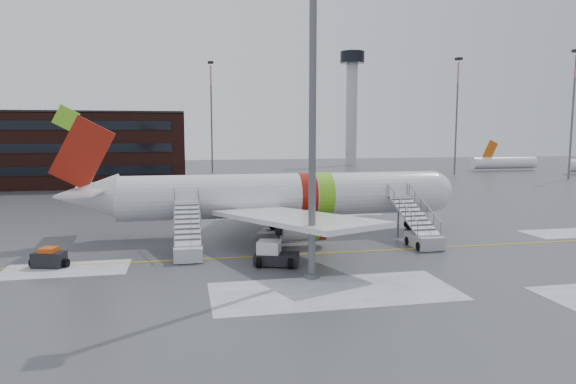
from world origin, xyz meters
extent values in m
plane|color=#494C4F|center=(0.00, 0.00, 0.00)|extent=(260.00, 260.00, 0.00)
cylinder|color=white|center=(-5.70, 6.62, 3.50)|extent=(28.00, 3.80, 3.80)
sphere|color=white|center=(8.30, 6.62, 3.50)|extent=(3.80, 3.80, 3.80)
cube|color=black|center=(9.34, 6.62, 4.00)|extent=(1.09, 1.60, 0.97)
cone|color=white|center=(-22.10, 6.62, 3.75)|extent=(5.20, 3.72, 3.72)
cube|color=maroon|center=(-22.20, 6.62, 7.30)|extent=(5.27, 0.30, 6.09)
cube|color=#7ACE21|center=(-23.30, 6.62, 10.10)|extent=(2.16, 0.26, 2.16)
cube|color=white|center=(-21.90, 9.22, 4.40)|extent=(3.07, 4.85, 0.18)
cube|color=white|center=(-21.90, 4.02, 4.40)|extent=(3.07, 4.85, 0.18)
cube|color=white|center=(-6.70, 15.12, 2.90)|extent=(10.72, 15.97, 1.13)
cube|color=white|center=(-6.70, -1.88, 2.90)|extent=(10.72, 15.97, 1.13)
cylinder|color=white|center=(-5.20, 11.82, 1.55)|extent=(3.40, 2.10, 2.10)
cylinder|color=white|center=(-5.20, 1.42, 1.55)|extent=(3.40, 2.10, 2.10)
cylinder|color=#595B60|center=(6.30, 6.62, 0.90)|extent=(0.20, 0.20, 1.80)
cylinder|color=black|center=(6.30, 6.62, 0.45)|extent=(0.90, 0.56, 0.90)
cylinder|color=black|center=(-6.20, 9.02, 0.45)|extent=(0.90, 0.56, 0.90)
cylinder|color=black|center=(-6.20, 4.22, 0.45)|extent=(0.90, 0.56, 0.90)
cube|color=#A3A6AA|center=(4.11, -0.68, 0.55)|extent=(2.00, 3.20, 1.00)
cube|color=#A3A6AA|center=(4.11, 1.42, 2.23)|extent=(1.90, 5.87, 2.52)
cube|color=#A3A6AA|center=(4.11, 4.72, 3.40)|extent=(1.90, 1.40, 0.15)
cylinder|color=#595B60|center=(4.11, 4.32, 1.70)|extent=(0.16, 0.16, 3.40)
cylinder|color=black|center=(3.21, -1.68, 0.35)|extent=(0.25, 0.70, 0.70)
cylinder|color=black|center=(5.01, 0.32, 0.35)|extent=(0.25, 0.70, 0.70)
cube|color=silver|center=(-14.06, -0.68, 0.55)|extent=(2.00, 3.20, 1.00)
cube|color=silver|center=(-14.06, 1.42, 2.23)|extent=(1.90, 5.87, 2.52)
cube|color=silver|center=(-14.06, 4.72, 3.40)|extent=(1.90, 1.40, 0.15)
cylinder|color=#595B60|center=(-14.06, 4.32, 1.70)|extent=(0.16, 0.16, 3.40)
cylinder|color=black|center=(-14.96, -1.68, 0.35)|extent=(0.25, 0.70, 0.70)
cylinder|color=black|center=(-13.16, 0.32, 0.35)|extent=(0.25, 0.70, 0.70)
cube|color=black|center=(-8.19, -3.72, 0.47)|extent=(3.30, 2.46, 0.74)
cube|color=silver|center=(-8.68, -3.55, 1.21)|extent=(1.88, 1.88, 0.95)
cube|color=black|center=(-8.68, -3.55, 1.58)|extent=(1.64, 1.71, 0.16)
cylinder|color=black|center=(-9.42, -4.07, 0.37)|extent=(0.54, 0.80, 0.74)
cylinder|color=black|center=(-7.44, -4.77, 0.37)|extent=(0.54, 0.80, 0.74)
cylinder|color=black|center=(-8.94, -2.68, 0.37)|extent=(0.54, 0.80, 0.74)
cylinder|color=black|center=(-6.95, -3.37, 0.37)|extent=(0.54, 0.80, 0.74)
cube|color=black|center=(-23.19, -1.15, 0.55)|extent=(2.23, 1.68, 1.00)
cube|color=#CC440C|center=(-23.19, -1.15, 1.14)|extent=(1.25, 1.32, 0.40)
cylinder|color=black|center=(-23.98, -1.15, 0.30)|extent=(1.12, 0.84, 0.60)
cylinder|color=black|center=(-22.39, -1.15, 0.30)|extent=(1.12, 0.84, 0.60)
cylinder|color=#595B60|center=(-6.61, -7.17, 8.51)|extent=(0.44, 0.44, 17.01)
cylinder|color=#595B60|center=(-6.61, -7.17, 0.15)|extent=(0.90, 0.90, 0.30)
cylinder|color=#B2B5BA|center=(30.00, 95.00, 14.00)|extent=(3.00, 3.00, 28.00)
cylinder|color=black|center=(30.00, 95.00, 28.50)|extent=(6.40, 6.40, 3.00)
cylinder|color=#595B60|center=(42.00, 62.00, 9.60)|extent=(0.36, 0.36, 19.20)
cylinder|color=#CC7272|center=(42.00, 62.00, 21.12)|extent=(0.32, 0.32, 4.32)
cube|color=black|center=(42.00, 62.00, 24.00)|extent=(1.20, 1.20, 0.50)
cylinder|color=#595B60|center=(-8.00, 78.00, 9.60)|extent=(0.36, 0.36, 19.20)
cylinder|color=#CC7272|center=(-8.00, 78.00, 21.12)|extent=(0.32, 0.32, 4.32)
cube|color=black|center=(-8.00, 78.00, 24.00)|extent=(1.20, 1.20, 0.50)
cylinder|color=#595B60|center=(58.00, 48.00, 9.60)|extent=(0.36, 0.36, 19.20)
cylinder|color=#CC7272|center=(58.00, 48.00, 21.12)|extent=(0.32, 0.32, 4.32)
camera|label=1|loc=(-14.21, -37.17, 9.02)|focal=32.00mm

